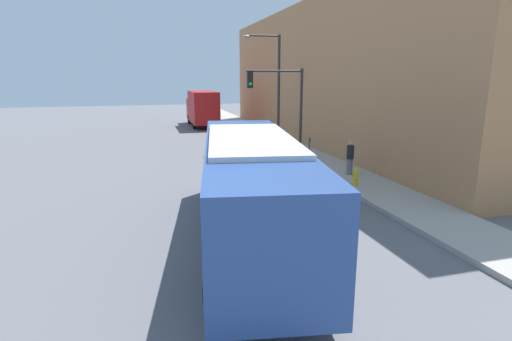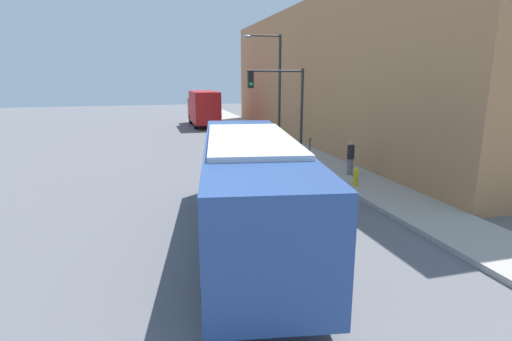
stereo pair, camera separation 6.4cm
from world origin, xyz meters
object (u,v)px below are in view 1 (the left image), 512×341
fire_hydrant (355,176)px  traffic_light_pole (282,97)px  pedestrian_near_corner (350,158)px  city_bus (251,180)px  parking_meter (309,146)px  delivery_truck (202,108)px  street_lamp (274,81)px

fire_hydrant → traffic_light_pole: bearing=98.6°
pedestrian_near_corner → fire_hydrant: bearing=-111.3°
city_bus → parking_meter: city_bus is taller
fire_hydrant → city_bus: bearing=-145.6°
delivery_truck → fire_hydrant: delivery_truck is taller
traffic_light_pole → pedestrian_near_corner: 5.79m
city_bus → delivery_truck: bearing=94.4°
street_lamp → traffic_light_pole: bearing=-102.2°
pedestrian_near_corner → parking_meter: bearing=102.6°
delivery_truck → fire_hydrant: size_ratio=9.26×
traffic_light_pole → parking_meter: bearing=-59.0°
delivery_truck → traffic_light_pole: size_ratio=1.47×
city_bus → fire_hydrant: bearing=44.0°
fire_hydrant → parking_meter: bearing=90.0°
delivery_truck → traffic_light_pole: 17.18m
parking_meter → pedestrian_near_corner: bearing=-77.4°
city_bus → pedestrian_near_corner: (6.33, 5.68, -0.80)m
parking_meter → street_lamp: bearing=90.8°
city_bus → traffic_light_pole: traffic_light_pole is taller
delivery_truck → parking_meter: bearing=-80.5°
traffic_light_pole → parking_meter: size_ratio=3.78×
traffic_light_pole → city_bus: bearing=-113.6°
street_lamp → fire_hydrant: bearing=-89.5°
city_bus → fire_hydrant: size_ratio=13.87×
traffic_light_pole → street_lamp: bearing=77.8°
delivery_truck → street_lamp: size_ratio=1.02×
traffic_light_pole → pedestrian_near_corner: (1.72, -4.87, -2.61)m
fire_hydrant → pedestrian_near_corner: size_ratio=0.49×
traffic_light_pole → pedestrian_near_corner: traffic_light_pole is taller
delivery_truck → parking_meter: size_ratio=5.56×
city_bus → traffic_light_pole: bearing=76.0°
fire_hydrant → pedestrian_near_corner: 2.00m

